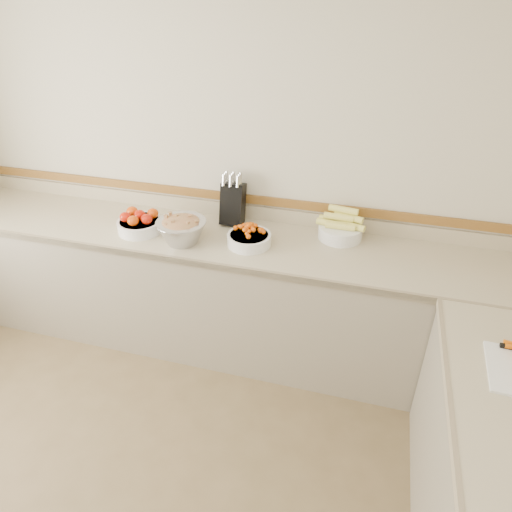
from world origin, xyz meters
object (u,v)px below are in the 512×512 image
(tomato_bowl, at_px, (140,223))
(rhubarb_bowl, at_px, (182,229))
(cherry_tomato_bowl, at_px, (249,237))
(corn_bowl, at_px, (341,228))
(knife_block, at_px, (233,203))

(tomato_bowl, relative_size, rhubarb_bowl, 0.93)
(cherry_tomato_bowl, height_order, corn_bowl, corn_bowl)
(tomato_bowl, xyz_separation_m, rhubarb_bowl, (0.33, -0.06, 0.03))
(cherry_tomato_bowl, xyz_separation_m, rhubarb_bowl, (-0.42, -0.09, 0.04))
(cherry_tomato_bowl, distance_m, rhubarb_bowl, 0.43)
(corn_bowl, height_order, rhubarb_bowl, corn_bowl)
(tomato_bowl, bearing_deg, rhubarb_bowl, -10.74)
(tomato_bowl, distance_m, corn_bowl, 1.33)
(knife_block, relative_size, rhubarb_bowl, 1.15)
(cherry_tomato_bowl, bearing_deg, corn_bowl, 24.39)
(tomato_bowl, xyz_separation_m, cherry_tomato_bowl, (0.75, 0.02, -0.01))
(rhubarb_bowl, bearing_deg, knife_block, 57.13)
(knife_block, bearing_deg, tomato_bowl, -152.76)
(tomato_bowl, bearing_deg, corn_bowl, 11.73)
(tomato_bowl, height_order, rhubarb_bowl, rhubarb_bowl)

